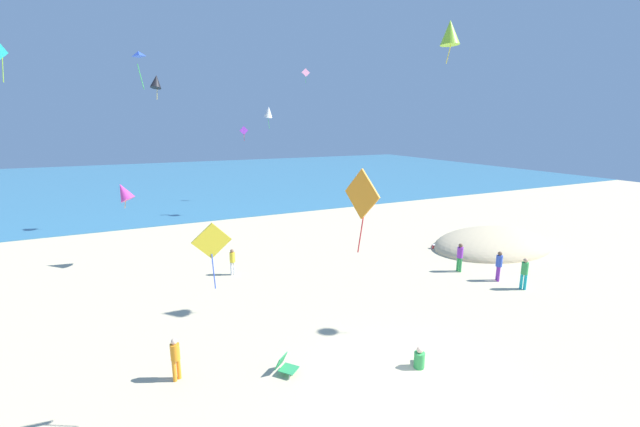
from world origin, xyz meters
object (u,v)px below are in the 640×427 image
(kite_pink, at_px, (306,73))
(person_6, at_px, (175,356))
(kite_lime, at_px, (450,33))
(person_2, at_px, (499,264))
(kite_magenta, at_px, (124,192))
(beach_chair_far_left, at_px, (285,365))
(kite_black, at_px, (156,81))
(cooler_box, at_px, (436,247))
(person_4, at_px, (460,255))
(kite_blue, at_px, (138,54))
(person_5, at_px, (524,271))
(person_1, at_px, (232,260))
(person_0, at_px, (419,359))
(kite_yellow, at_px, (212,242))
(kite_teal, at_px, (0,53))
(kite_white, at_px, (268,112))
(kite_orange, at_px, (362,195))
(kite_purple, at_px, (244,131))

(kite_pink, bearing_deg, person_6, -121.54)
(kite_lime, bearing_deg, person_2, 11.66)
(kite_lime, xyz_separation_m, kite_magenta, (-12.22, 12.43, -7.28))
(person_6, relative_size, kite_lime, 0.92)
(beach_chair_far_left, xyz_separation_m, kite_black, (-1.74, 21.94, 11.12))
(cooler_box, xyz_separation_m, kite_pink, (-0.81, 19.90, 13.41))
(person_4, xyz_separation_m, kite_blue, (-15.70, 3.49, 10.18))
(person_4, height_order, kite_blue, kite_blue)
(person_5, bearing_deg, kite_black, 109.48)
(person_5, bearing_deg, kite_magenta, 128.04)
(person_1, height_order, person_4, person_4)
(beach_chair_far_left, distance_m, person_0, 4.63)
(kite_yellow, height_order, kite_teal, kite_teal)
(kite_lime, distance_m, kite_blue, 12.83)
(cooler_box, distance_m, kite_white, 18.47)
(person_4, distance_m, kite_pink, 26.96)
(kite_blue, bearing_deg, cooler_box, 1.40)
(cooler_box, relative_size, person_4, 0.31)
(kite_black, bearing_deg, person_6, -94.43)
(person_0, xyz_separation_m, kite_lime, (3.36, 3.19, 11.46))
(person_6, bearing_deg, kite_orange, -170.78)
(kite_magenta, bearing_deg, kite_orange, -73.80)
(kite_yellow, xyz_separation_m, kite_blue, (-0.92, 9.45, 5.82))
(person_0, height_order, kite_magenta, kite_magenta)
(kite_lime, relative_size, kite_magenta, 1.01)
(person_0, distance_m, person_2, 9.95)
(kite_teal, distance_m, kite_pink, 28.68)
(person_2, distance_m, kite_white, 22.79)
(kite_pink, xyz_separation_m, kite_blue, (-16.67, -20.33, -2.41))
(kite_orange, relative_size, kite_pink, 1.27)
(person_4, distance_m, person_5, 3.48)
(kite_yellow, height_order, kite_purple, kite_purple)
(person_1, relative_size, kite_white, 0.76)
(beach_chair_far_left, xyz_separation_m, person_2, (13.24, 2.65, 0.66))
(kite_teal, distance_m, kite_white, 20.56)
(kite_orange, bearing_deg, person_4, 35.09)
(kite_purple, bearing_deg, kite_lime, -84.26)
(person_2, bearing_deg, kite_lime, -137.20)
(cooler_box, xyz_separation_m, person_5, (-0.69, -7.22, 0.82))
(cooler_box, height_order, person_5, person_5)
(cooler_box, relative_size, kite_white, 0.26)
(person_6, relative_size, kite_yellow, 0.84)
(kite_teal, bearing_deg, person_6, -59.69)
(person_5, relative_size, kite_lime, 1.02)
(person_1, distance_m, kite_magenta, 7.54)
(kite_lime, relative_size, kite_pink, 1.06)
(cooler_box, bearing_deg, kite_blue, -178.60)
(kite_lime, bearing_deg, beach_chair_far_left, -168.91)
(person_0, xyz_separation_m, kite_teal, (-12.75, 11.62, 10.80))
(kite_yellow, bearing_deg, kite_blue, 95.56)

